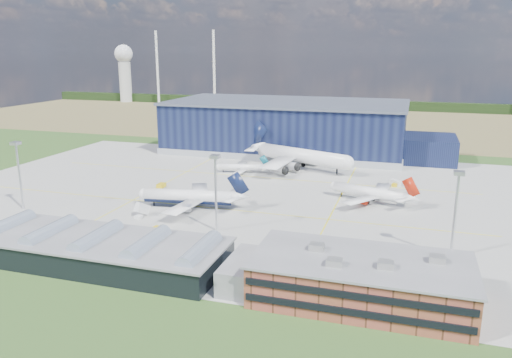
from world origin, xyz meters
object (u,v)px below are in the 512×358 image
object	(u,v)px
ops_building	(361,279)
gse_cart_b	(245,189)
car_b	(118,242)
airliner_navy	(188,190)
light_mast_east	(456,200)
light_mast_center	(216,181)
airliner_widebody	(302,148)
gse_tug_c	(395,185)
car_a	(280,243)
light_mast_west	(18,164)
airliner_regional	(240,164)
gse_tug_a	(161,185)
gse_van_c	(343,266)
airliner_red	(369,187)
gse_tug_b	(156,229)
airstair	(142,211)
hangar	(292,129)
gse_van_b	(395,183)

from	to	relation	value
ops_building	gse_cart_b	world-z (taller)	ops_building
car_b	airliner_navy	bearing A→B (deg)	10.16
light_mast_east	airliner_navy	xyz separation A→B (m)	(-82.41, 18.00, -9.04)
light_mast_center	airliner_widebody	xyz separation A→B (m)	(7.03, 85.00, -5.97)
gse_tug_c	car_b	xyz separation A→B (m)	(-70.41, -85.26, -0.11)
light_mast_east	gse_cart_b	xyz separation A→B (m)	(-71.08, 44.01, -14.75)
light_mast_center	car_a	world-z (taller)	light_mast_center
light_mast_west	airliner_widebody	distance (m)	114.87
airliner_widebody	car_a	size ratio (longest dim) A/B	14.89
ops_building	airliner_regional	distance (m)	117.63
gse_tug_a	gse_cart_b	world-z (taller)	gse_tug_a
gse_van_c	car_b	bearing A→B (deg)	102.57
airliner_red	gse_tug_b	size ratio (longest dim) A/B	11.72
light_mast_east	airliner_widebody	world-z (taller)	light_mast_east
airliner_red	gse_tug_b	world-z (taller)	airliner_red
light_mast_east	airstair	distance (m)	94.14
hangar	ops_building	distance (m)	163.51
hangar	light_mast_east	bearing A→B (deg)	-59.95
airliner_navy	car_a	xyz separation A→B (m)	(38.31, -23.36, -5.73)
gse_tug_c	airstair	world-z (taller)	airstair
light_mast_west	gse_tug_a	bearing A→B (deg)	50.45
airliner_regional	car_b	size ratio (longest dim) A/B	7.36
gse_tug_b	gse_van_b	world-z (taller)	gse_van_b
airliner_widebody	gse_cart_b	world-z (taller)	airliner_widebody
gse_tug_b	gse_van_b	distance (m)	99.25
airliner_navy	gse_van_b	size ratio (longest dim) A/B	8.46
hangar	gse_tug_b	bearing A→B (deg)	-94.36
light_mast_center	light_mast_east	xyz separation A→B (m)	(65.00, 0.00, 0.00)
gse_tug_c	gse_van_c	bearing A→B (deg)	-78.08
hangar	airliner_regional	bearing A→B (deg)	-100.07
ops_building	light_mast_west	distance (m)	119.33
hangar	gse_cart_b	world-z (taller)	hangar
airliner_red	airliner_regional	size ratio (longest dim) A/B	1.41
airliner_widebody	gse_tug_b	bearing A→B (deg)	-82.99
gse_van_c	car_a	world-z (taller)	gse_van_c
light_mast_center	airliner_navy	xyz separation A→B (m)	(-17.41, 18.00, -9.04)
gse_van_b	airstair	size ratio (longest dim) A/B	0.95
car_a	gse_cart_b	bearing A→B (deg)	52.56
gse_tug_b	gse_cart_b	xyz separation A→B (m)	(11.05, 49.43, 0.05)
gse_tug_c	gse_van_b	bearing A→B (deg)	110.18
light_mast_center	car_a	size ratio (longest dim) A/B	5.90
gse_tug_a	gse_tug_c	size ratio (longest dim) A/B	1.33
airliner_red	gse_tug_b	xyz separation A→B (m)	(-57.35, -48.48, -4.89)
gse_cart_b	light_mast_west	bearing A→B (deg)	152.97
hangar	gse_van_b	world-z (taller)	hangar
light_mast_center	gse_cart_b	distance (m)	46.81
hangar	light_mast_east	world-z (taller)	hangar
hangar	light_mast_center	world-z (taller)	hangar
airliner_regional	gse_van_c	size ratio (longest dim) A/B	5.18
hangar	ops_building	size ratio (longest dim) A/B	3.15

